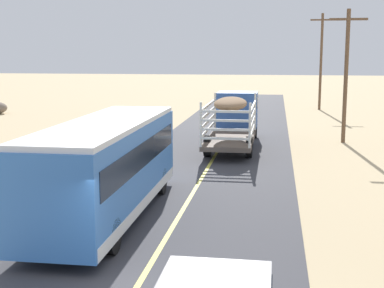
{
  "coord_description": "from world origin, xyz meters",
  "views": [
    {
      "loc": [
        3.1,
        -10.96,
        5.46
      ],
      "look_at": [
        0.0,
        9.44,
        1.99
      ],
      "focal_mm": 51.65,
      "sensor_mm": 36.0,
      "label": 1
    }
  ],
  "objects_px": {
    "bus": "(107,166)",
    "power_pole_mid": "(346,72)",
    "power_pole_far": "(321,59)",
    "livestock_truck": "(235,114)"
  },
  "relations": [
    {
      "from": "bus",
      "to": "power_pole_mid",
      "type": "height_order",
      "value": "power_pole_mid"
    },
    {
      "from": "livestock_truck",
      "to": "power_pole_far",
      "type": "relative_size",
      "value": 1.09
    },
    {
      "from": "livestock_truck",
      "to": "power_pole_far",
      "type": "xyz_separation_m",
      "value": [
        6.49,
        20.57,
        2.97
      ]
    },
    {
      "from": "bus",
      "to": "power_pole_mid",
      "type": "xyz_separation_m",
      "value": [
        9.51,
        16.94,
        2.5
      ]
    },
    {
      "from": "bus",
      "to": "livestock_truck",
      "type": "bearing_deg",
      "value": 79.1
    },
    {
      "from": "livestock_truck",
      "to": "power_pole_mid",
      "type": "xyz_separation_m",
      "value": [
        6.49,
        1.24,
        2.46
      ]
    },
    {
      "from": "bus",
      "to": "power_pole_mid",
      "type": "distance_m",
      "value": 19.58
    },
    {
      "from": "livestock_truck",
      "to": "bus",
      "type": "relative_size",
      "value": 0.97
    },
    {
      "from": "power_pole_mid",
      "to": "power_pole_far",
      "type": "height_order",
      "value": "power_pole_far"
    },
    {
      "from": "livestock_truck",
      "to": "power_pole_far",
      "type": "height_order",
      "value": "power_pole_far"
    }
  ]
}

